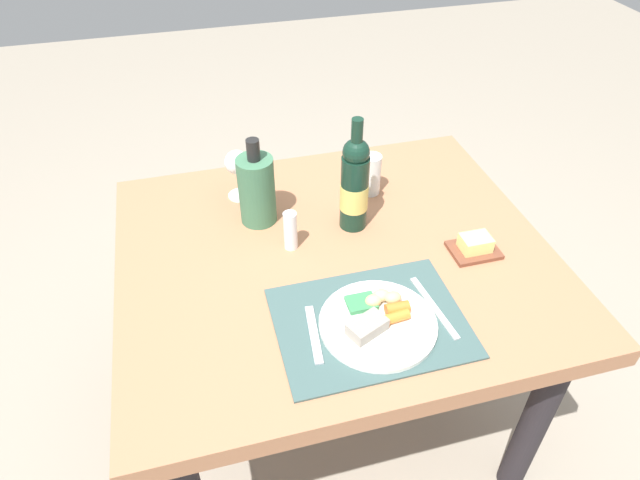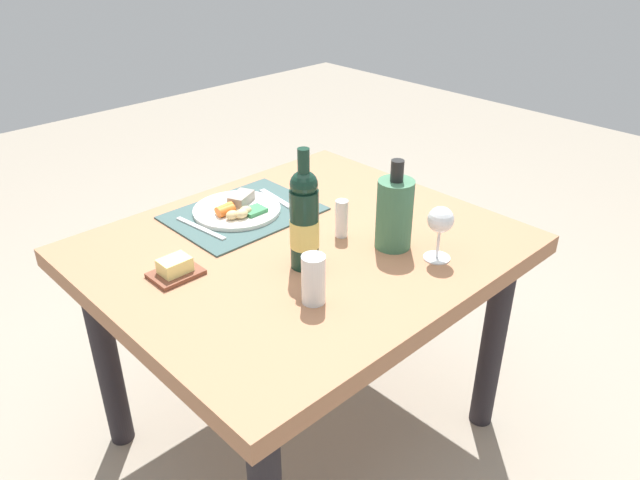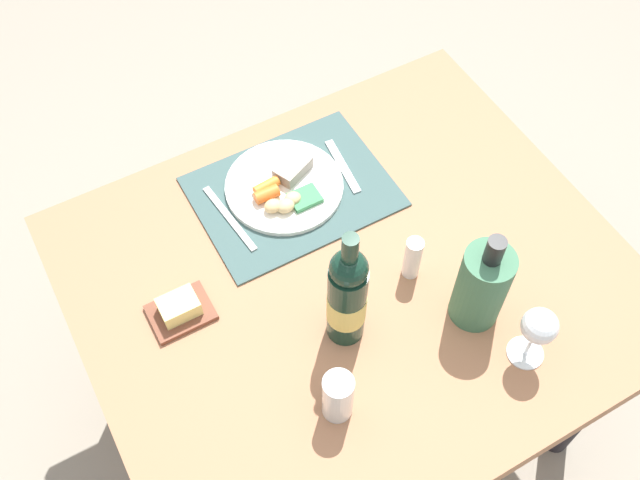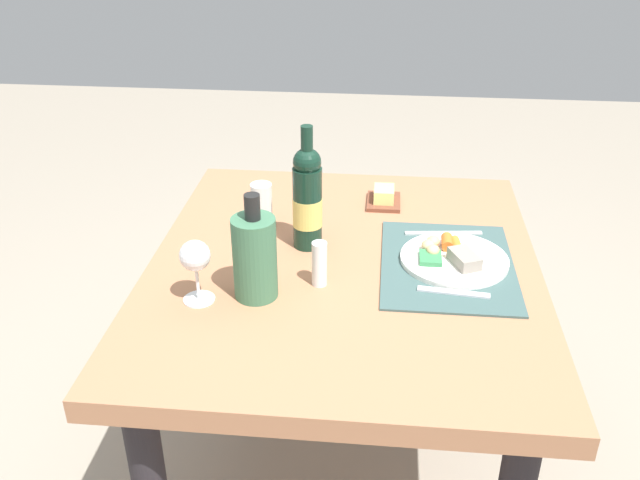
# 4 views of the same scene
# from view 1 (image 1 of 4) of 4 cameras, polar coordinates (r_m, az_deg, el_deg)

# --- Properties ---
(ground_plane) EXTENTS (8.00, 8.00, 0.00)m
(ground_plane) POSITION_cam_1_polar(r_m,az_deg,el_deg) (2.08, 1.22, -16.80)
(ground_plane) COLOR gray
(dining_table) EXTENTS (1.16, 1.00, 0.74)m
(dining_table) POSITION_cam_1_polar(r_m,az_deg,el_deg) (1.58, 1.54, -4.05)
(dining_table) COLOR #A66E4D
(dining_table) RESTS_ON ground_plane
(placemat) EXTENTS (0.45, 0.34, 0.01)m
(placemat) POSITION_cam_1_polar(r_m,az_deg,el_deg) (1.33, 5.17, -8.41)
(placemat) COLOR #3B5554
(placemat) RESTS_ON dining_table
(dinner_plate) EXTENTS (0.28, 0.28, 0.05)m
(dinner_plate) POSITION_cam_1_polar(r_m,az_deg,el_deg) (1.32, 5.96, -8.21)
(dinner_plate) COLOR white
(dinner_plate) RESTS_ON placemat
(fork) EXTENTS (0.04, 0.17, 0.00)m
(fork) POSITION_cam_1_polar(r_m,az_deg,el_deg) (1.30, -0.63, -9.64)
(fork) COLOR silver
(fork) RESTS_ON placemat
(knife) EXTENTS (0.04, 0.21, 0.00)m
(knife) POSITION_cam_1_polar(r_m,az_deg,el_deg) (1.38, 11.63, -6.78)
(knife) COLOR silver
(knife) RESTS_ON placemat
(wine_glass) EXTENTS (0.08, 0.08, 0.16)m
(wine_glass) POSITION_cam_1_polar(r_m,az_deg,el_deg) (1.67, -8.53, 7.70)
(wine_glass) COLOR white
(wine_glass) RESTS_ON dining_table
(salt_shaker) EXTENTS (0.04, 0.04, 0.12)m
(salt_shaker) POSITION_cam_1_polar(r_m,az_deg,el_deg) (1.49, -3.06, 0.97)
(salt_shaker) COLOR white
(salt_shaker) RESTS_ON dining_table
(cooler_bottle) EXTENTS (0.10, 0.10, 0.26)m
(cooler_bottle) POSITION_cam_1_polar(r_m,az_deg,el_deg) (1.57, -6.53, 5.21)
(cooler_bottle) COLOR #3E6F4F
(cooler_bottle) RESTS_ON dining_table
(wine_bottle) EXTENTS (0.08, 0.08, 0.34)m
(wine_bottle) POSITION_cam_1_polar(r_m,az_deg,el_deg) (1.52, 3.57, 5.69)
(wine_bottle) COLOR #133023
(wine_bottle) RESTS_ON dining_table
(water_tumbler) EXTENTS (0.06, 0.06, 0.13)m
(water_tumbler) POSITION_cam_1_polar(r_m,az_deg,el_deg) (1.71, 5.24, 6.49)
(water_tumbler) COLOR silver
(water_tumbler) RESTS_ON dining_table
(butter_dish) EXTENTS (0.13, 0.10, 0.05)m
(butter_dish) POSITION_cam_1_polar(r_m,az_deg,el_deg) (1.56, 15.62, -0.62)
(butter_dish) COLOR brown
(butter_dish) RESTS_ON dining_table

